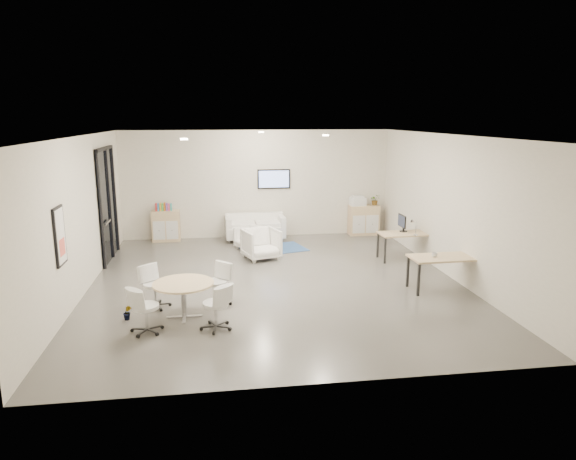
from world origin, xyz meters
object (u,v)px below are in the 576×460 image
(round_table, at_px, (183,287))
(sideboard_right, at_px, (364,220))
(loveseat, at_px, (255,228))
(desk_front, at_px, (443,260))
(desk_rear, at_px, (405,236))
(sideboard_left, at_px, (166,226))
(armchair_right, at_px, (261,242))
(armchair_left, at_px, (250,237))

(round_table, bearing_deg, sideboard_right, 49.68)
(loveseat, height_order, desk_front, loveseat)
(loveseat, height_order, desk_rear, loveseat)
(sideboard_left, distance_m, desk_front, 8.11)
(desk_rear, xyz_separation_m, desk_front, (-0.07, -2.37, 0.03))
(loveseat, bearing_deg, armchair_right, -91.41)
(desk_rear, bearing_deg, sideboard_right, 91.67)
(sideboard_left, distance_m, sideboard_right, 5.98)
(loveseat, distance_m, desk_rear, 4.53)
(armchair_right, relative_size, round_table, 0.78)
(sideboard_right, bearing_deg, desk_rear, -85.37)
(sideboard_left, distance_m, loveseat, 2.61)
(loveseat, height_order, armchair_left, loveseat)
(sideboard_right, xyz_separation_m, desk_rear, (0.23, -2.90, 0.17))
(sideboard_right, height_order, desk_front, sideboard_right)
(desk_front, bearing_deg, armchair_left, 131.98)
(armchair_right, distance_m, desk_front, 4.63)
(sideboard_left, xyz_separation_m, desk_rear, (6.21, -2.91, 0.18))
(loveseat, bearing_deg, desk_rear, -37.91)
(sideboard_left, bearing_deg, sideboard_right, -0.13)
(armchair_left, height_order, desk_rear, desk_rear)
(sideboard_right, bearing_deg, loveseat, -176.78)
(armchair_left, relative_size, armchair_right, 0.81)
(loveseat, xyz_separation_m, round_table, (-1.77, -5.87, 0.23))
(loveseat, height_order, round_table, loveseat)
(desk_rear, distance_m, desk_front, 2.38)
(sideboard_right, bearing_deg, sideboard_left, 179.87)
(armchair_right, relative_size, desk_rear, 0.63)
(sideboard_right, xyz_separation_m, round_table, (-5.15, -6.06, 0.13))
(armchair_right, height_order, desk_front, armchair_right)
(sideboard_right, xyz_separation_m, armchair_left, (-3.60, -1.26, -0.11))
(sideboard_left, bearing_deg, armchair_right, -42.04)
(loveseat, relative_size, round_table, 1.59)
(loveseat, relative_size, armchair_left, 2.52)
(armchair_left, distance_m, desk_front, 5.51)
(sideboard_right, relative_size, armchair_left, 1.33)
(sideboard_left, relative_size, desk_front, 0.64)
(armchair_right, distance_m, desk_rear, 3.68)
(armchair_left, xyz_separation_m, desk_rear, (3.83, -1.64, 0.28))
(desk_rear, relative_size, round_table, 1.25)
(desk_rear, bearing_deg, armchair_right, 167.90)
(loveseat, distance_m, armchair_right, 2.13)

